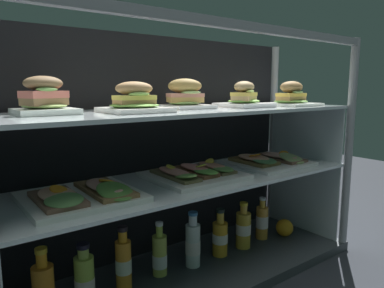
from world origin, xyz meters
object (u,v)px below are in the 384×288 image
at_px(juice_bottle_front_right_end, 123,263).
at_px(open_sandwich_tray_far_right, 83,195).
at_px(plated_roll_sandwich_near_left_corner, 291,97).
at_px(juice_bottle_near_post, 85,279).
at_px(juice_bottle_front_fourth, 193,244).
at_px(juice_bottle_back_right, 220,237).
at_px(juice_bottle_front_left_end, 160,255).
at_px(plated_roll_sandwich_center, 244,98).
at_px(juice_bottle_tucked_behind, 243,229).
at_px(plated_roll_sandwich_far_right, 44,100).
at_px(plated_roll_sandwich_mid_left, 185,96).
at_px(juice_bottle_front_second, 262,221).
at_px(open_sandwich_tray_near_right_corner, 268,160).
at_px(orange_fruit_beside_bottles, 285,228).
at_px(open_sandwich_tray_mid_left, 195,173).
at_px(plated_roll_sandwich_far_left, 135,102).

bearing_deg(juice_bottle_front_right_end, open_sandwich_tray_far_right, -158.90).
xyz_separation_m(plated_roll_sandwich_near_left_corner, juice_bottle_near_post, (-0.95, 0.08, -0.59)).
height_order(juice_bottle_front_fourth, juice_bottle_back_right, juice_bottle_front_fourth).
relative_size(juice_bottle_front_right_end, juice_bottle_front_left_end, 1.10).
bearing_deg(plated_roll_sandwich_center, juice_bottle_front_left_end, 172.51).
distance_m(plated_roll_sandwich_near_left_corner, juice_bottle_tucked_behind, 0.63).
bearing_deg(plated_roll_sandwich_far_right, juice_bottle_tucked_behind, -2.58).
distance_m(plated_roll_sandwich_far_right, juice_bottle_front_left_end, 0.72).
xyz_separation_m(plated_roll_sandwich_far_right, juice_bottle_back_right, (0.68, -0.03, -0.60)).
xyz_separation_m(plated_roll_sandwich_mid_left, juice_bottle_front_second, (0.44, -0.02, -0.60)).
relative_size(juice_bottle_near_post, juice_bottle_back_right, 1.03).
relative_size(plated_roll_sandwich_mid_left, juice_bottle_back_right, 0.87).
xyz_separation_m(plated_roll_sandwich_center, juice_bottle_tucked_behind, (0.04, 0.03, -0.59)).
height_order(plated_roll_sandwich_far_right, juice_bottle_tucked_behind, plated_roll_sandwich_far_right).
distance_m(open_sandwich_tray_near_right_corner, juice_bottle_back_right, 0.41).
relative_size(plated_roll_sandwich_far_right, juice_bottle_front_fourth, 0.76).
relative_size(open_sandwich_tray_near_right_corner, orange_fruit_beside_bottles, 4.07).
bearing_deg(open_sandwich_tray_mid_left, plated_roll_sandwich_mid_left, 92.26).
xyz_separation_m(juice_bottle_front_second, orange_fruit_beside_bottles, (0.11, -0.05, -0.04)).
distance_m(plated_roll_sandwich_far_left, plated_roll_sandwich_near_left_corner, 0.77).
relative_size(juice_bottle_tucked_behind, orange_fruit_beside_bottles, 2.52).
height_order(plated_roll_sandwich_far_right, open_sandwich_tray_near_right_corner, plated_roll_sandwich_far_right).
distance_m(plated_roll_sandwich_far_right, plated_roll_sandwich_near_left_corner, 1.04).
relative_size(plated_roll_sandwich_mid_left, juice_bottle_front_second, 0.89).
xyz_separation_m(open_sandwich_tray_far_right, juice_bottle_front_second, (0.89, 0.06, -0.31)).
xyz_separation_m(plated_roll_sandwich_center, juice_bottle_front_right_end, (-0.54, 0.04, -0.58)).
bearing_deg(juice_bottle_front_left_end, open_sandwich_tray_near_right_corner, -4.54).
distance_m(open_sandwich_tray_mid_left, juice_bottle_front_fourth, 0.30).
bearing_deg(juice_bottle_tucked_behind, juice_bottle_front_second, 6.62).
height_order(plated_roll_sandwich_center, juice_bottle_front_left_end, plated_roll_sandwich_center).
xyz_separation_m(plated_roll_sandwich_far_right, plated_roll_sandwich_center, (0.77, -0.07, -0.01)).
bearing_deg(juice_bottle_front_fourth, juice_bottle_front_right_end, 177.11).
xyz_separation_m(plated_roll_sandwich_mid_left, open_sandwich_tray_far_right, (-0.45, -0.08, -0.29)).
xyz_separation_m(juice_bottle_front_right_end, juice_bottle_front_second, (0.73, 0.00, -0.01)).
distance_m(plated_roll_sandwich_far_left, juice_bottle_near_post, 0.61).
relative_size(plated_roll_sandwich_center, juice_bottle_front_left_end, 0.89).
distance_m(plated_roll_sandwich_far_left, plated_roll_sandwich_center, 0.51).
relative_size(plated_roll_sandwich_mid_left, juice_bottle_near_post, 0.84).
relative_size(juice_bottle_front_fourth, orange_fruit_beside_bottles, 2.73).
xyz_separation_m(open_sandwich_tray_mid_left, juice_bottle_front_right_end, (-0.29, 0.04, -0.30)).
relative_size(plated_roll_sandwich_far_right, plated_roll_sandwich_near_left_corner, 0.84).
height_order(plated_roll_sandwich_near_left_corner, orange_fruit_beside_bottles, plated_roll_sandwich_near_left_corner).
xyz_separation_m(juice_bottle_front_left_end, juice_bottle_front_fourth, (0.14, -0.02, 0.01)).
xyz_separation_m(plated_roll_sandwich_near_left_corner, juice_bottle_tucked_behind, (-0.21, 0.07, -0.59)).
xyz_separation_m(plated_roll_sandwich_near_left_corner, open_sandwich_tray_mid_left, (-0.51, 0.04, -0.28)).
xyz_separation_m(open_sandwich_tray_mid_left, juice_bottle_front_fourth, (0.01, 0.02, -0.30)).
distance_m(plated_roll_sandwich_mid_left, plated_roll_sandwich_near_left_corner, 0.52).
xyz_separation_m(open_sandwich_tray_mid_left, juice_bottle_back_right, (0.16, 0.03, -0.31)).
bearing_deg(open_sandwich_tray_mid_left, juice_bottle_front_left_end, 160.97).
distance_m(open_sandwich_tray_mid_left, juice_bottle_back_right, 0.35).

